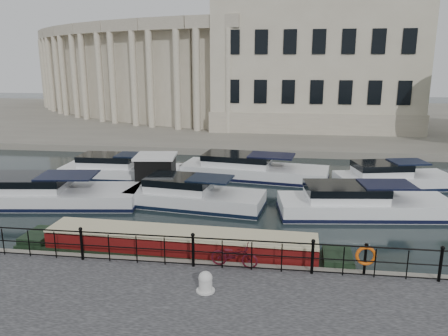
{
  "coord_description": "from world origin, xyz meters",
  "views": [
    {
      "loc": [
        2.85,
        -15.73,
        7.43
      ],
      "look_at": [
        0.5,
        2.0,
        3.0
      ],
      "focal_mm": 35.0,
      "sensor_mm": 36.0,
      "label": 1
    }
  ],
  "objects_px": {
    "life_ring_post": "(366,256)",
    "bicycle": "(234,255)",
    "narrowboat": "(180,252)",
    "mooring_bollard": "(205,282)",
    "harbour_hut": "(156,174)"
  },
  "relations": [
    {
      "from": "life_ring_post",
      "to": "bicycle",
      "type": "bearing_deg",
      "value": 179.11
    },
    {
      "from": "life_ring_post",
      "to": "narrowboat",
      "type": "bearing_deg",
      "value": 168.21
    },
    {
      "from": "bicycle",
      "to": "mooring_bollard",
      "type": "relative_size",
      "value": 2.5
    },
    {
      "from": "mooring_bollard",
      "to": "life_ring_post",
      "type": "xyz_separation_m",
      "value": [
        5.0,
        1.67,
        0.38
      ]
    },
    {
      "from": "bicycle",
      "to": "mooring_bollard",
      "type": "height_order",
      "value": "bicycle"
    },
    {
      "from": "bicycle",
      "to": "harbour_hut",
      "type": "distance_m",
      "value": 11.69
    },
    {
      "from": "mooring_bollard",
      "to": "life_ring_post",
      "type": "relative_size",
      "value": 0.59
    },
    {
      "from": "life_ring_post",
      "to": "harbour_hut",
      "type": "xyz_separation_m",
      "value": [
        -10.0,
        10.27,
        -0.29
      ]
    },
    {
      "from": "bicycle",
      "to": "narrowboat",
      "type": "xyz_separation_m",
      "value": [
        -2.2,
        1.29,
        -0.61
      ]
    },
    {
      "from": "mooring_bollard",
      "to": "life_ring_post",
      "type": "height_order",
      "value": "life_ring_post"
    },
    {
      "from": "bicycle",
      "to": "mooring_bollard",
      "type": "distance_m",
      "value": 1.87
    },
    {
      "from": "mooring_bollard",
      "to": "harbour_hut",
      "type": "relative_size",
      "value": 0.19
    },
    {
      "from": "bicycle",
      "to": "harbour_hut",
      "type": "height_order",
      "value": "harbour_hut"
    },
    {
      "from": "bicycle",
      "to": "harbour_hut",
      "type": "xyz_separation_m",
      "value": [
        -5.69,
        10.21,
        -0.02
      ]
    },
    {
      "from": "bicycle",
      "to": "narrowboat",
      "type": "relative_size",
      "value": 0.13
    }
  ]
}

